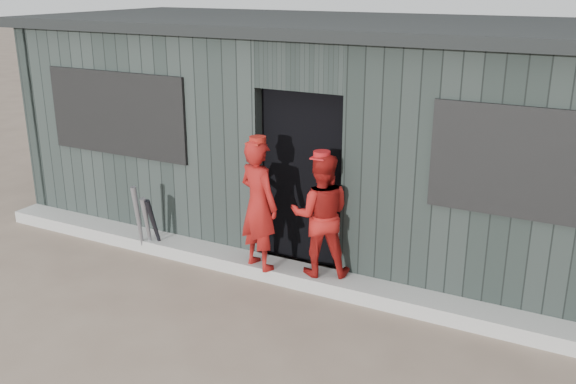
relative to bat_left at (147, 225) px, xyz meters
The scene contains 9 objects.
ground 2.46m from the bat_left, 43.17° to the right, with size 80.00×80.00×0.00m, color #735F4F.
curb 1.80m from the bat_left, ahead, with size 8.00×0.36×0.15m, color #A2A29D.
bat_left is the anchor object (origin of this frame).
bat_mid 0.12m from the bat_left, 151.06° to the right, with size 0.07×0.07×0.84m, color gray.
bat_right 0.09m from the bat_left, 23.14° to the left, with size 0.07×0.07×0.70m, color black.
player_red_left 1.56m from the bat_left, ahead, with size 0.51×0.33×1.40m, color maroon.
player_red_right 2.18m from the bat_left, ahead, with size 0.63×0.49×1.29m, color maroon.
player_grey_back 2.49m from the bat_left, 12.18° to the left, with size 0.53×0.35×1.09m, color #BDBDBD.
dugout 2.72m from the bat_left, 46.07° to the left, with size 8.30×3.30×2.62m.
Camera 1 is at (2.90, -3.69, 3.07)m, focal length 40.00 mm.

